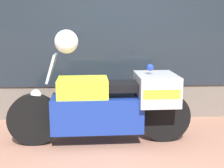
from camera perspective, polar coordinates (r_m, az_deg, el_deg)
ground_plane at (r=3.55m, az=2.95°, el=-15.11°), size 60.00×60.00×0.00m
window_display at (r=5.35m, az=4.12°, el=-0.73°), size 5.72×0.30×1.93m
paramedic_motorcycle at (r=4.08m, az=-0.17°, el=-3.59°), size 2.40×0.70×1.19m
white_helmet at (r=3.94m, az=-8.35°, el=7.68°), size 0.30×0.30×0.30m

